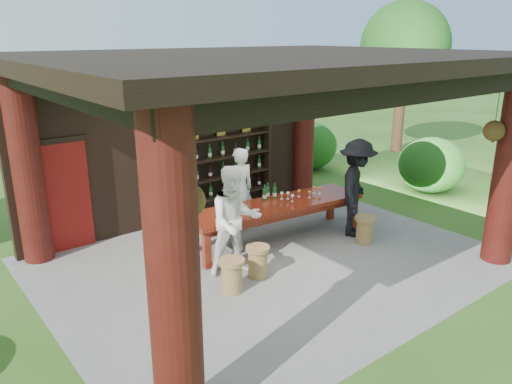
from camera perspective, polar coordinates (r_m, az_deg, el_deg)
ground at (r=8.80m, az=1.62°, el=-7.78°), size 90.00×90.00×0.00m
pavilion at (r=8.43m, az=-0.19°, el=6.39°), size 7.50×6.00×3.60m
wine_shelf at (r=10.69m, az=-3.79°, el=2.84°), size 2.37×0.36×2.09m
tasting_table at (r=9.36m, az=2.31°, el=-1.98°), size 3.59×1.26×0.75m
stool_near_left at (r=8.13m, az=0.20°, el=-7.86°), size 0.40×0.40×0.52m
stool_near_right at (r=9.60m, az=12.31°, el=-4.15°), size 0.40×0.40×0.52m
stool_far_left at (r=7.68m, az=-2.77°, el=-9.43°), size 0.41×0.41×0.54m
host at (r=9.77m, az=-1.91°, el=0.21°), size 0.66×0.46×1.70m
guest_woman at (r=8.01m, az=-2.41°, el=-3.35°), size 1.05×0.92×1.82m
guest_man at (r=9.75m, az=11.41°, el=0.44°), size 1.41×1.28×1.90m
table_bottles at (r=9.52m, az=1.49°, el=0.09°), size 0.31×0.17×0.31m
table_glasses at (r=9.67m, az=5.14°, el=-0.18°), size 0.86×0.35×0.15m
napkin_basket at (r=8.79m, az=-1.97°, el=-2.01°), size 0.28×0.21×0.14m
shrubs at (r=9.74m, az=7.27°, el=-1.82°), size 14.55×8.88×1.36m
trees at (r=11.60m, az=10.20°, el=15.38°), size 20.54×9.73×4.80m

